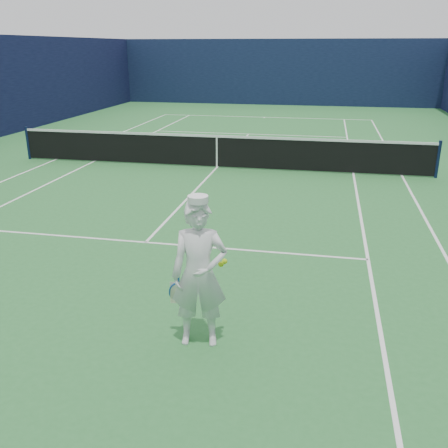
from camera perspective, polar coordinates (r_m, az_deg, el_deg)
name	(u,v)px	position (r m, az deg, el deg)	size (l,w,h in m)	color
ground	(217,168)	(15.54, -0.82, 6.47)	(80.00, 80.00, 0.00)	#2A6F32
court_markings	(217,167)	(15.54, -0.82, 6.48)	(11.03, 23.83, 0.01)	white
windscreen_fence	(217,102)	(15.21, -0.85, 13.82)	(20.12, 36.12, 4.00)	#0F1837
tennis_net	(217,150)	(15.43, -0.83, 8.47)	(12.88, 0.09, 1.07)	#141E4C
tennis_player	(199,274)	(6.07, -2.85, -5.73)	(0.84, 0.56, 1.93)	white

